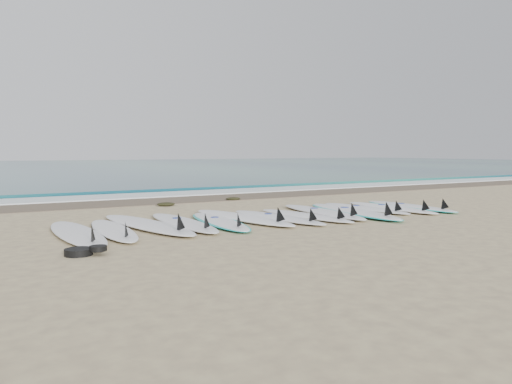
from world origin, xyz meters
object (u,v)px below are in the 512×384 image
surfboard_6 (279,217)px  surfboard_12 (411,206)px  leash_coil (83,251)px  surfboard_0 (78,233)px

surfboard_6 → surfboard_12: size_ratio=0.99×
leash_coil → surfboard_12: bearing=11.4°
leash_coil → surfboard_0: bearing=81.6°
surfboard_6 → surfboard_12: surfboard_12 is taller
surfboard_0 → surfboard_12: bearing=0.5°
leash_coil → surfboard_6: bearing=20.2°
surfboard_0 → surfboard_12: (6.77, 0.09, -0.01)m
surfboard_6 → leash_coil: size_ratio=5.34×
surfboard_12 → leash_coil: surfboard_12 is taller
surfboard_6 → leash_coil: 3.83m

